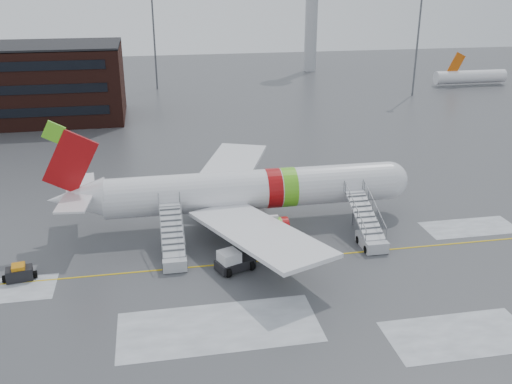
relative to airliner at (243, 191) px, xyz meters
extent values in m
plane|color=#494C4F|center=(1.49, -7.05, -3.42)|extent=(260.00, 260.00, 0.00)
cylinder|color=white|center=(0.95, 0.00, 0.08)|extent=(28.00, 3.80, 3.80)
sphere|color=white|center=(14.95, 0.00, 0.08)|extent=(3.80, 3.80, 3.80)
cube|color=black|center=(16.00, 0.00, 0.58)|extent=(1.09, 1.60, 0.97)
cone|color=white|center=(-15.45, 0.00, 0.33)|extent=(5.20, 3.72, 3.72)
cube|color=#A50C0F|center=(-15.55, 0.00, 3.88)|extent=(5.27, 0.30, 6.09)
cube|color=#68D021|center=(-16.65, 0.00, 6.68)|extent=(2.16, 0.26, 2.16)
cube|color=white|center=(-15.25, 2.60, 0.98)|extent=(3.07, 4.85, 0.18)
cube|color=white|center=(-15.25, -2.60, 0.98)|extent=(3.07, 4.85, 0.18)
cube|color=white|center=(-0.05, 8.50, -0.52)|extent=(10.72, 15.97, 1.13)
cube|color=white|center=(-0.05, -8.50, -0.52)|extent=(10.72, 15.97, 1.13)
cylinder|color=white|center=(1.45, 5.20, -1.87)|extent=(3.40, 2.10, 2.10)
cylinder|color=white|center=(1.45, -5.20, -1.87)|extent=(3.40, 2.10, 2.10)
cylinder|color=#595B60|center=(12.95, 0.00, -2.52)|extent=(0.20, 0.20, 1.80)
cylinder|color=black|center=(12.95, 0.00, -2.97)|extent=(0.90, 0.56, 0.90)
cylinder|color=black|center=(0.45, 2.40, -2.97)|extent=(0.90, 0.56, 0.90)
cylinder|color=black|center=(0.45, -2.40, -2.97)|extent=(0.90, 0.56, 0.90)
cube|color=#B8B9C0|center=(10.54, -7.30, -2.87)|extent=(2.00, 3.20, 1.00)
cube|color=#B8B9C0|center=(10.54, -5.20, -1.19)|extent=(1.90, 5.87, 2.52)
cube|color=#B8B9C0|center=(10.54, -1.90, -0.02)|extent=(1.90, 1.40, 0.15)
cylinder|color=#595B60|center=(10.54, -2.30, -1.72)|extent=(0.16, 0.16, 3.40)
cylinder|color=black|center=(9.64, -8.30, -3.07)|extent=(0.25, 0.70, 0.70)
cylinder|color=black|center=(11.44, -6.30, -3.07)|extent=(0.25, 0.70, 0.70)
cube|color=#B6BABE|center=(-7.09, -7.30, -2.87)|extent=(2.00, 3.20, 1.00)
cube|color=#B6BABE|center=(-7.09, -5.20, -1.19)|extent=(1.90, 5.87, 2.52)
cube|color=#B6BABE|center=(-7.09, -1.90, -0.02)|extent=(1.90, 1.40, 0.15)
cylinder|color=#595B60|center=(-7.09, -2.30, -1.72)|extent=(0.16, 0.16, 3.40)
cylinder|color=black|center=(-7.99, -8.30, -3.07)|extent=(0.25, 0.70, 0.70)
cylinder|color=black|center=(-6.19, -6.30, -3.07)|extent=(0.25, 0.70, 0.70)
cube|color=black|center=(-2.15, -9.05, -2.92)|extent=(3.52, 2.72, 0.78)
cube|color=white|center=(-2.66, -9.26, -2.14)|extent=(2.03, 2.03, 1.00)
cube|color=black|center=(-2.66, -9.26, -1.75)|extent=(1.78, 1.85, 0.17)
cylinder|color=black|center=(-2.89, -10.19, -3.03)|extent=(0.60, 0.85, 0.78)
cylinder|color=black|center=(-0.82, -9.36, -3.03)|extent=(0.60, 0.85, 0.78)
cylinder|color=black|center=(-3.47, -8.75, -3.03)|extent=(0.60, 0.85, 0.78)
cylinder|color=black|center=(-1.41, -7.91, -3.03)|extent=(0.60, 0.85, 0.78)
cube|color=black|center=(-19.42, -7.61, -2.86)|extent=(2.17, 1.50, 1.01)
cube|color=#C3750B|center=(-19.42, -7.61, -2.26)|extent=(1.16, 1.25, 0.40)
cylinder|color=black|center=(-20.22, -7.61, -3.12)|extent=(1.09, 0.75, 0.60)
cylinder|color=black|center=(-18.61, -7.61, -3.12)|extent=(1.09, 0.75, 0.60)
cylinder|color=#B2B5BA|center=(31.49, 87.95, 10.58)|extent=(3.00, 3.00, 28.00)
cylinder|color=#595B60|center=(43.49, 54.95, 6.18)|extent=(0.36, 0.36, 19.20)
cylinder|color=#595B60|center=(-6.51, 70.95, 6.18)|extent=(0.36, 0.36, 19.20)
camera|label=1|loc=(-8.19, -50.61, 19.78)|focal=40.00mm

